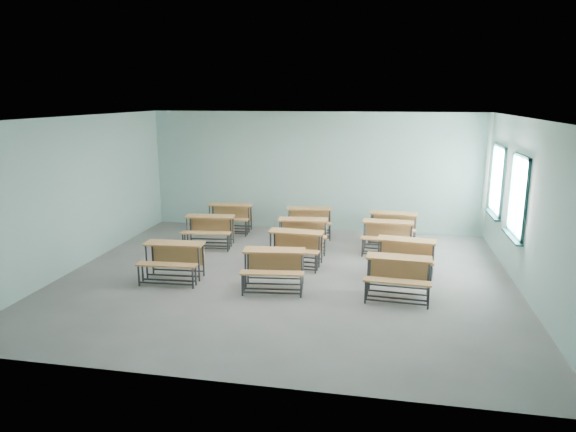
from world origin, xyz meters
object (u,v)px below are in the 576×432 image
desk_unit_r2c0 (209,226)px  desk_unit_r1c2 (406,252)px  desk_unit_r2c2 (388,232)px  desk_unit_r0c2 (398,271)px  desk_unit_r3c1 (309,218)px  desk_unit_r0c0 (173,256)px  desk_unit_r2c1 (303,230)px  desk_unit_r0c1 (274,263)px  desk_unit_r3c0 (230,214)px  desk_unit_r1c1 (295,243)px  desk_unit_r3c2 (393,223)px

desk_unit_r2c0 → desk_unit_r1c2: bearing=-21.4°
desk_unit_r2c2 → desk_unit_r0c2: bearing=-83.4°
desk_unit_r0c2 → desk_unit_r2c0: 5.13m
desk_unit_r3c1 → desk_unit_r0c2: bearing=-67.7°
desk_unit_r0c0 → desk_unit_r1c2: 4.71m
desk_unit_r2c0 → desk_unit_r2c2: 4.30m
desk_unit_r0c2 → desk_unit_r2c1: 3.39m
desk_unit_r0c1 → desk_unit_r2c0: (-2.16, 2.48, 0.00)m
desk_unit_r1c2 → desk_unit_r2c0: same height
desk_unit_r1c2 → desk_unit_r3c0: bearing=156.6°
desk_unit_r1c1 → desk_unit_r2c1: same height
desk_unit_r3c0 → desk_unit_r3c2: (4.34, -0.23, 0.00)m
desk_unit_r0c2 → desk_unit_r1c1: bearing=149.7°
desk_unit_r0c1 → desk_unit_r1c2: 2.77m
desk_unit_r1c2 → desk_unit_r2c2: (-0.36, 1.52, 0.00)m
desk_unit_r1c1 → desk_unit_r3c1: bearing=94.4°
desk_unit_r0c1 → desk_unit_r2c1: 2.59m
desk_unit_r0c1 → desk_unit_r0c0: bearing=170.8°
desk_unit_r0c0 → desk_unit_r3c2: same height
desk_unit_r0c1 → desk_unit_r3c2: same height
desk_unit_r2c0 → desk_unit_r3c1: size_ratio=0.99×
desk_unit_r0c1 → desk_unit_r2c1: bearing=80.2°
desk_unit_r2c1 → desk_unit_r0c1: bearing=-98.0°
desk_unit_r1c1 → desk_unit_r3c2: size_ratio=0.98×
desk_unit_r0c0 → desk_unit_r2c2: (4.21, 2.64, 0.00)m
desk_unit_r0c0 → desk_unit_r2c0: bearing=88.6°
desk_unit_r0c2 → desk_unit_r2c1: bearing=133.6°
desk_unit_r2c2 → desk_unit_r2c0: bearing=-174.1°
desk_unit_r3c2 → desk_unit_r3c0: bearing=-177.4°
desk_unit_r2c1 → desk_unit_r2c0: bearing=177.6°
desk_unit_r2c1 → desk_unit_r3c0: 2.59m
desk_unit_r0c0 → desk_unit_r2c2: size_ratio=1.01×
desk_unit_r2c2 → desk_unit_r2c1: bearing=-173.0°
desk_unit_r0c2 → desk_unit_r2c0: (-4.48, 2.50, 0.00)m
desk_unit_r2c0 → desk_unit_r0c0: bearing=-94.2°
desk_unit_r0c2 → desk_unit_r1c2: (0.17, 1.23, 0.00)m
desk_unit_r0c0 → desk_unit_r3c0: (-0.00, 3.81, 0.00)m
desk_unit_r3c1 → desk_unit_r2c1: bearing=-95.9°
desk_unit_r3c0 → desk_unit_r3c2: same height
desk_unit_r3c0 → desk_unit_r1c2: bearing=-33.5°
desk_unit_r0c1 → desk_unit_r0c2: (2.32, -0.02, 0.00)m
desk_unit_r0c1 → desk_unit_r0c2: same height
desk_unit_r2c0 → desk_unit_r3c0: 1.42m
desk_unit_r2c1 → desk_unit_r3c2: size_ratio=0.99×
desk_unit_r2c0 → desk_unit_r3c0: bearing=80.7°
desk_unit_r0c0 → desk_unit_r2c2: same height
desk_unit_r3c2 → desk_unit_r0c2: bearing=-83.4°
desk_unit_r0c2 → desk_unit_r3c2: (-0.06, 3.69, 0.00)m
desk_unit_r1c1 → desk_unit_r2c2: 2.36m
desk_unit_r0c2 → desk_unit_r3c1: bearing=123.4°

